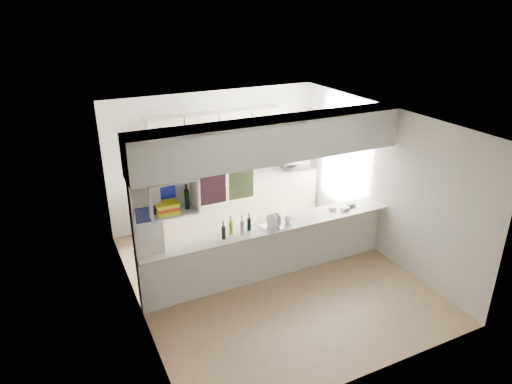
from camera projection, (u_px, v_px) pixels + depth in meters
floor at (270, 275)px, 7.45m from camera, size 4.80×4.80×0.00m
ceiling at (273, 119)px, 6.43m from camera, size 4.80×4.80×0.00m
wall_back at (215, 157)px, 8.93m from camera, size 4.20×0.00×4.20m
wall_left at (132, 231)px, 6.10m from camera, size 0.00×4.80×4.80m
wall_right at (380, 181)px, 7.78m from camera, size 0.00×4.80×4.80m
servery_partition at (261, 183)px, 6.73m from camera, size 4.20×0.50×2.60m
cubby_shelf at (170, 198)px, 6.10m from camera, size 0.65×0.35×0.50m
kitchen_run at (228, 183)px, 8.96m from camera, size 3.60×0.63×2.24m
microwave at (295, 161)px, 9.41m from camera, size 0.55×0.39×0.30m
bowl at (296, 154)px, 9.32m from camera, size 0.23×0.23×0.06m
dish_rack at (276, 221)px, 7.03m from camera, size 0.47×0.38×0.23m
cup at (287, 220)px, 7.13m from camera, size 0.15×0.15×0.09m
wine_bottles at (237, 228)px, 6.78m from camera, size 0.51×0.14×0.32m
plastic_tubs at (341, 207)px, 7.64m from camera, size 0.50×0.21×0.07m
utensil_jar at (221, 176)px, 8.86m from camera, size 0.10×0.10×0.14m
knife_block at (216, 175)px, 8.84m from camera, size 0.11×0.10×0.19m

